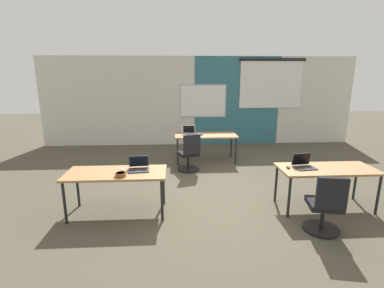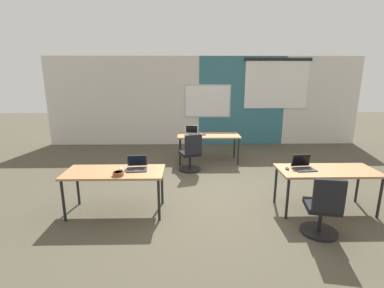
% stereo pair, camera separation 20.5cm
% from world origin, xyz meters
% --- Properties ---
extents(ground_plane, '(24.00, 24.00, 0.00)m').
position_xyz_m(ground_plane, '(0.00, 0.00, 0.00)').
color(ground_plane, '#4C4738').
extents(back_wall_assembly, '(10.00, 0.27, 2.80)m').
position_xyz_m(back_wall_assembly, '(0.05, 4.20, 1.41)').
color(back_wall_assembly, silver).
rests_on(back_wall_assembly, ground).
extents(desk_near_left, '(1.60, 0.70, 0.72)m').
position_xyz_m(desk_near_left, '(-1.75, -0.60, 0.66)').
color(desk_near_left, '#A37547').
rests_on(desk_near_left, ground).
extents(desk_near_right, '(1.60, 0.70, 0.72)m').
position_xyz_m(desk_near_right, '(1.75, -0.60, 0.66)').
color(desk_near_right, '#A37547').
rests_on(desk_near_right, ground).
extents(desk_far_center, '(1.60, 0.70, 0.72)m').
position_xyz_m(desk_far_center, '(0.00, 2.20, 0.66)').
color(desk_far_center, '#A37547').
rests_on(desk_far_center, ground).
extents(laptop_near_left_inner, '(0.36, 0.34, 0.22)m').
position_xyz_m(laptop_near_left_inner, '(-1.39, -0.52, 0.77)').
color(laptop_near_left_inner, '#333338').
rests_on(laptop_near_left_inner, desk_near_left).
extents(mouse_near_left_inner, '(0.08, 0.11, 0.03)m').
position_xyz_m(mouse_near_left_inner, '(-1.66, -0.52, 0.74)').
color(mouse_near_left_inner, silver).
rests_on(mouse_near_left_inner, desk_near_left).
extents(laptop_near_right_inner, '(0.36, 0.31, 0.23)m').
position_xyz_m(laptop_near_right_inner, '(1.36, -0.56, 0.77)').
color(laptop_near_right_inner, '#333338').
rests_on(laptop_near_right_inner, desk_near_right).
extents(mouse_near_right_inner, '(0.06, 0.10, 0.03)m').
position_xyz_m(mouse_near_right_inner, '(1.09, -0.58, 0.74)').
color(mouse_near_right_inner, black).
rests_on(mouse_near_right_inner, desk_near_right).
extents(chair_near_right_inner, '(0.52, 0.57, 0.92)m').
position_xyz_m(chair_near_right_inner, '(1.34, -1.39, 0.38)').
color(chair_near_right_inner, black).
rests_on(chair_near_right_inner, ground).
extents(laptop_far_left, '(0.37, 0.32, 0.24)m').
position_xyz_m(laptop_far_left, '(-0.45, 2.24, 0.77)').
color(laptop_far_left, silver).
rests_on(laptop_far_left, desk_far_center).
extents(mousepad_far_left, '(0.22, 0.19, 0.00)m').
position_xyz_m(mousepad_far_left, '(-0.18, 2.19, 0.72)').
color(mousepad_far_left, navy).
rests_on(mousepad_far_left, desk_far_center).
extents(mouse_far_left, '(0.06, 0.10, 0.03)m').
position_xyz_m(mouse_far_left, '(-0.18, 2.19, 0.74)').
color(mouse_far_left, '#B2B2B7').
rests_on(mouse_far_left, mousepad_far_left).
extents(chair_far_left, '(0.56, 0.61, 0.92)m').
position_xyz_m(chair_far_left, '(-0.47, 1.43, 0.38)').
color(chair_far_left, black).
rests_on(chair_far_left, ground).
extents(snack_bowl, '(0.18, 0.18, 0.06)m').
position_xyz_m(snack_bowl, '(-1.64, -0.80, 0.76)').
color(snack_bowl, brown).
rests_on(snack_bowl, desk_near_left).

